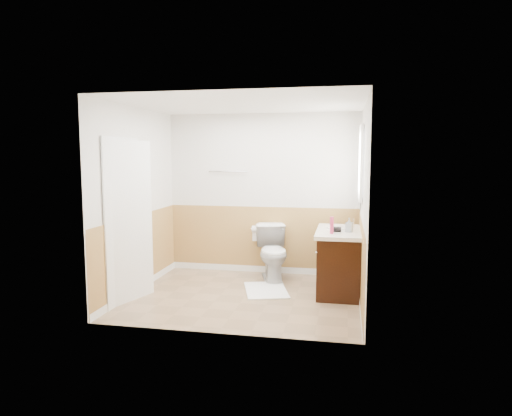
% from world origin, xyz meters
% --- Properties ---
extents(floor, '(3.00, 3.00, 0.00)m').
position_xyz_m(floor, '(0.00, 0.00, 0.00)').
color(floor, '#8C7051').
rests_on(floor, ground).
extents(ceiling, '(3.00, 3.00, 0.00)m').
position_xyz_m(ceiling, '(0.00, 0.00, 2.50)').
color(ceiling, white).
rests_on(ceiling, floor).
extents(wall_back, '(3.00, 0.00, 3.00)m').
position_xyz_m(wall_back, '(0.00, 1.30, 1.25)').
color(wall_back, silver).
rests_on(wall_back, floor).
extents(wall_front, '(3.00, 0.00, 3.00)m').
position_xyz_m(wall_front, '(0.00, -1.30, 1.25)').
color(wall_front, silver).
rests_on(wall_front, floor).
extents(wall_left, '(0.00, 3.00, 3.00)m').
position_xyz_m(wall_left, '(-1.50, 0.00, 1.25)').
color(wall_left, silver).
rests_on(wall_left, floor).
extents(wall_right, '(0.00, 3.00, 3.00)m').
position_xyz_m(wall_right, '(1.50, 0.00, 1.25)').
color(wall_right, silver).
rests_on(wall_right, floor).
extents(wainscot_back, '(3.00, 0.00, 3.00)m').
position_xyz_m(wainscot_back, '(0.00, 1.29, 0.50)').
color(wainscot_back, '#B58848').
rests_on(wainscot_back, floor).
extents(wainscot_front, '(3.00, 0.00, 3.00)m').
position_xyz_m(wainscot_front, '(0.00, -1.29, 0.50)').
color(wainscot_front, '#B58848').
rests_on(wainscot_front, floor).
extents(wainscot_left, '(0.00, 2.60, 2.60)m').
position_xyz_m(wainscot_left, '(-1.49, 0.00, 0.50)').
color(wainscot_left, '#B58848').
rests_on(wainscot_left, floor).
extents(wainscot_right, '(0.00, 2.60, 2.60)m').
position_xyz_m(wainscot_right, '(1.49, 0.00, 0.50)').
color(wainscot_right, '#B58848').
rests_on(wainscot_right, floor).
extents(toilet, '(0.66, 0.89, 0.81)m').
position_xyz_m(toilet, '(0.23, 0.90, 0.41)').
color(toilet, silver).
rests_on(toilet, floor).
extents(bath_mat, '(0.75, 0.92, 0.02)m').
position_xyz_m(bath_mat, '(0.23, 0.28, 0.01)').
color(bath_mat, white).
rests_on(bath_mat, floor).
extents(vanity_cabinet, '(0.55, 1.10, 0.80)m').
position_xyz_m(vanity_cabinet, '(1.21, 0.46, 0.40)').
color(vanity_cabinet, black).
rests_on(vanity_cabinet, floor).
extents(vanity_knob_left, '(0.03, 0.03, 0.03)m').
position_xyz_m(vanity_knob_left, '(0.91, 0.36, 0.55)').
color(vanity_knob_left, white).
rests_on(vanity_knob_left, vanity_cabinet).
extents(vanity_knob_right, '(0.03, 0.03, 0.03)m').
position_xyz_m(vanity_knob_right, '(0.91, 0.56, 0.55)').
color(vanity_knob_right, '#BCBBC2').
rests_on(vanity_knob_right, vanity_cabinet).
extents(countertop, '(0.60, 1.15, 0.05)m').
position_xyz_m(countertop, '(1.20, 0.46, 0.83)').
color(countertop, white).
rests_on(countertop, vanity_cabinet).
extents(sink_basin, '(0.36, 0.36, 0.02)m').
position_xyz_m(sink_basin, '(1.21, 0.61, 0.86)').
color(sink_basin, silver).
rests_on(sink_basin, countertop).
extents(faucet, '(0.02, 0.02, 0.14)m').
position_xyz_m(faucet, '(1.39, 0.61, 0.92)').
color(faucet, white).
rests_on(faucet, countertop).
extents(lotion_bottle, '(0.05, 0.05, 0.22)m').
position_xyz_m(lotion_bottle, '(1.11, 0.16, 0.96)').
color(lotion_bottle, '#C73360').
rests_on(lotion_bottle, countertop).
extents(soap_dispenser, '(0.10, 0.10, 0.19)m').
position_xyz_m(soap_dispenser, '(1.33, 0.33, 0.94)').
color(soap_dispenser, '#9099A2').
rests_on(soap_dispenser, countertop).
extents(hair_dryer_body, '(0.14, 0.07, 0.07)m').
position_xyz_m(hair_dryer_body, '(1.16, 0.31, 0.89)').
color(hair_dryer_body, black).
rests_on(hair_dryer_body, countertop).
extents(hair_dryer_handle, '(0.03, 0.03, 0.07)m').
position_xyz_m(hair_dryer_handle, '(1.13, 0.34, 0.86)').
color(hair_dryer_handle, black).
rests_on(hair_dryer_handle, countertop).
extents(mirror_panel, '(0.02, 0.35, 0.90)m').
position_xyz_m(mirror_panel, '(1.48, 1.10, 1.55)').
color(mirror_panel, silver).
rests_on(mirror_panel, wall_right).
extents(window_frame, '(0.04, 0.80, 1.00)m').
position_xyz_m(window_frame, '(1.47, 0.59, 1.75)').
color(window_frame, white).
rests_on(window_frame, wall_right).
extents(window_glass, '(0.01, 0.70, 0.90)m').
position_xyz_m(window_glass, '(1.49, 0.59, 1.75)').
color(window_glass, white).
rests_on(window_glass, wall_right).
extents(door, '(0.29, 0.78, 2.04)m').
position_xyz_m(door, '(-1.40, -0.45, 1.02)').
color(door, white).
rests_on(door, wall_left).
extents(door_frame, '(0.02, 0.92, 2.10)m').
position_xyz_m(door_frame, '(-1.48, -0.45, 1.03)').
color(door_frame, white).
rests_on(door_frame, wall_left).
extents(door_knob, '(0.06, 0.06, 0.06)m').
position_xyz_m(door_knob, '(-1.34, -0.12, 0.95)').
color(door_knob, silver).
rests_on(door_knob, door).
extents(towel_bar, '(0.62, 0.02, 0.02)m').
position_xyz_m(towel_bar, '(-0.55, 1.25, 1.60)').
color(towel_bar, silver).
rests_on(towel_bar, wall_back).
extents(tp_holder_bar, '(0.14, 0.02, 0.02)m').
position_xyz_m(tp_holder_bar, '(-0.10, 1.23, 0.70)').
color(tp_holder_bar, silver).
rests_on(tp_holder_bar, wall_back).
extents(tp_roll, '(0.10, 0.11, 0.11)m').
position_xyz_m(tp_roll, '(-0.10, 1.23, 0.70)').
color(tp_roll, white).
rests_on(tp_roll, tp_holder_bar).
extents(tp_sheet, '(0.10, 0.01, 0.16)m').
position_xyz_m(tp_sheet, '(-0.10, 1.23, 0.59)').
color(tp_sheet, white).
rests_on(tp_sheet, tp_roll).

